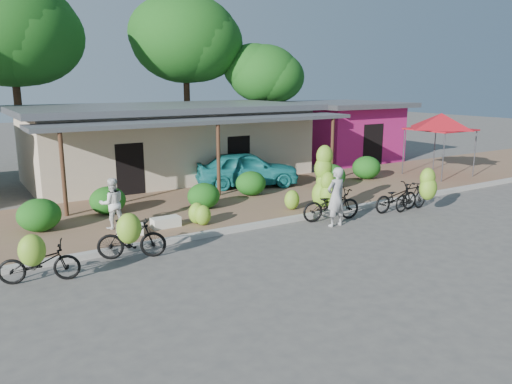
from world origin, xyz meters
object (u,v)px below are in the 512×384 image
Objects in this scene: red_canopy at (441,121)px; vendor at (336,197)px; bike_left at (131,237)px; bike_right at (417,192)px; bike_far_right at (396,198)px; bike_center at (328,193)px; tree_center_right at (181,37)px; tree_near_right at (260,72)px; bystander at (112,203)px; bike_far_left at (38,261)px; sack_near at (166,222)px; tree_far_center at (6,30)px; teal_van at (247,169)px; sack_far at (130,230)px.

red_canopy reaches higher than vendor.
bike_right is (9.81, -0.59, 0.08)m from bike_left.
bike_center is at bearing 80.56° from bike_far_right.
tree_center_right reaches higher than bike_far_right.
tree_near_right is 14.72m from bike_center.
tree_near_right is 4.32× the size of bystander.
tree_near_right is 3.53× the size of vendor.
bystander is (2.54, 2.99, 0.34)m from bike_far_left.
bike_center is 5.25m from sack_near.
tree_center_right reaches higher than tree_far_center.
bike_far_right is 1.02× the size of vendor.
tree_near_right reaches higher than bike_far_right.
bike_left is 0.42× the size of teal_van.
bystander is (-8.95, 2.79, 0.39)m from bike_far_right.
bike_far_left reaches higher than sack_far.
tree_far_center is 16.07m from bike_left.
sack_far is 7.49m from teal_van.
sack_far is at bearing -172.82° from sack_near.
red_canopy is 10.07m from vendor.
tree_center_right reaches higher than teal_van.
bike_far_right is 7.87m from sack_near.
tree_near_right reaches higher than bike_right.
red_canopy is at bearing -59.34° from tree_center_right.
bystander is (-6.00, 3.03, -0.05)m from vendor.
tree_center_right is 16.19m from bike_center.
bystander is (-12.04, -10.72, -4.04)m from tree_near_right.
sack_far is (1.18, -13.09, -6.46)m from tree_far_center.
red_canopy is (7.24, -12.22, -4.21)m from tree_center_right.
tree_center_right is at bearing -117.55° from bystander.
tree_far_center is 2.15× the size of teal_van.
red_canopy is 9.30m from teal_van.
bike_right reaches higher than teal_van.
bike_far_left reaches higher than bike_far_right.
red_canopy reaches higher than bystander.
tree_near_right is 1.87× the size of red_canopy.
red_canopy is 1.47× the size of bike_center.
tree_center_right is 10.78× the size of sack_near.
bike_right is (-2.54, -13.93, -4.22)m from tree_near_right.
vendor is at bearing -97.36° from tree_center_right.
red_canopy is 18.27m from bike_far_left.
bystander reaches higher than bike_far_left.
red_canopy is 4.12× the size of sack_near.
bike_center is (7.32, -14.46, -5.86)m from tree_far_center.
bike_center is at bearing -113.69° from tree_near_right.
bike_left is at bearing -87.50° from tree_far_center.
vendor is (5.79, -2.16, 0.66)m from sack_far.
bystander is at bearing 103.87° from sack_far.
bike_far_left is at bearing -168.91° from red_canopy.
teal_van reaches higher than bike_far_left.
tree_far_center is 4.97× the size of bike_far_left.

